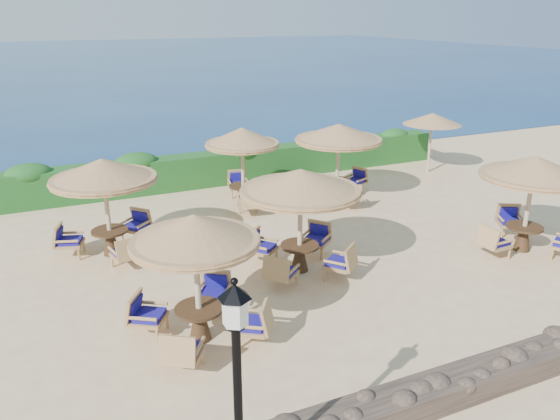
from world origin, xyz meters
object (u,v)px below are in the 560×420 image
object	(u,v)px
extra_parasol	(432,119)
cafe_set_0	(196,260)
cafe_set_2	(532,184)
cafe_set_5	(338,145)
cafe_set_1	(300,201)
cafe_set_3	(105,187)
cafe_set_4	(242,149)
lamp_post	(238,413)

from	to	relation	value
extra_parasol	cafe_set_0	xyz separation A→B (m)	(-11.95, -7.93, -0.44)
extra_parasol	cafe_set_0	distance (m)	14.35
cafe_set_2	cafe_set_5	bearing A→B (deg)	112.75
cafe_set_1	cafe_set_3	xyz separation A→B (m)	(-4.17, 2.96, 0.03)
cafe_set_4	cafe_set_2	bearing A→B (deg)	-49.52
extra_parasol	cafe_set_1	size ratio (longest dim) A/B	0.81
lamp_post	cafe_set_3	world-z (taller)	lamp_post
lamp_post	cafe_set_5	distance (m)	12.89
cafe_set_0	cafe_set_5	distance (m)	9.37
extra_parasol	cafe_set_4	size ratio (longest dim) A/B	0.83
cafe_set_3	cafe_set_5	distance (m)	7.97
cafe_set_0	cafe_set_1	xyz separation A→B (m)	(3.16, 1.95, 0.13)
cafe_set_5	cafe_set_0	bearing A→B (deg)	-136.61
cafe_set_2	cafe_set_3	xyz separation A→B (m)	(-10.28, 4.34, -0.00)
lamp_post	cafe_set_5	world-z (taller)	lamp_post
cafe_set_0	cafe_set_4	xyz separation A→B (m)	(3.63, 7.17, 0.21)
extra_parasol	cafe_set_2	world-z (taller)	cafe_set_2
lamp_post	cafe_set_1	bearing A→B (deg)	57.65
cafe_set_5	cafe_set_3	bearing A→B (deg)	-168.96
extra_parasol	cafe_set_0	world-z (taller)	cafe_set_0
cafe_set_0	cafe_set_1	size ratio (longest dim) A/B	0.93
lamp_post	cafe_set_1	world-z (taller)	lamp_post
lamp_post	cafe_set_0	distance (m)	4.12
cafe_set_1	cafe_set_5	bearing A→B (deg)	50.88
cafe_set_0	cafe_set_3	world-z (taller)	same
lamp_post	cafe_set_2	bearing A→B (deg)	25.08
cafe_set_1	cafe_set_2	distance (m)	6.26
lamp_post	cafe_set_0	bearing A→B (deg)	80.90
cafe_set_2	cafe_set_3	distance (m)	11.15
lamp_post	extra_parasol	xyz separation A→B (m)	(12.60, 12.00, 0.62)
cafe_set_2	cafe_set_3	bearing A→B (deg)	157.12
cafe_set_3	cafe_set_0	bearing A→B (deg)	-78.37
extra_parasol	cafe_set_3	bearing A→B (deg)	-166.88
cafe_set_0	cafe_set_3	size ratio (longest dim) A/B	0.97
lamp_post	cafe_set_4	bearing A→B (deg)	69.13
cafe_set_2	cafe_set_4	xyz separation A→B (m)	(-5.63, 6.60, 0.03)
lamp_post	cafe_set_2	size ratio (longest dim) A/B	1.19
cafe_set_1	cafe_set_5	distance (m)	5.78
cafe_set_2	cafe_set_5	world-z (taller)	same
extra_parasol	cafe_set_0	bearing A→B (deg)	-146.42
cafe_set_2	cafe_set_5	distance (m)	6.36
cafe_set_0	cafe_set_5	size ratio (longest dim) A/B	0.92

